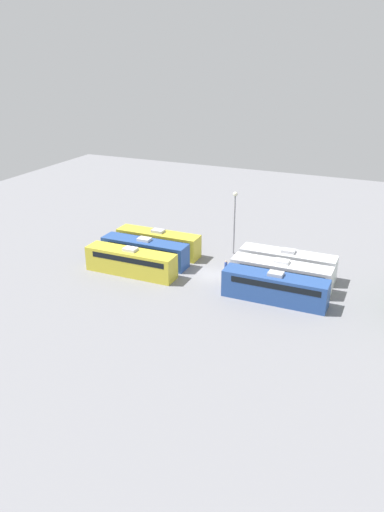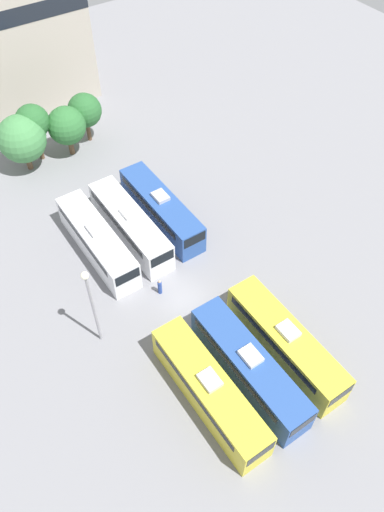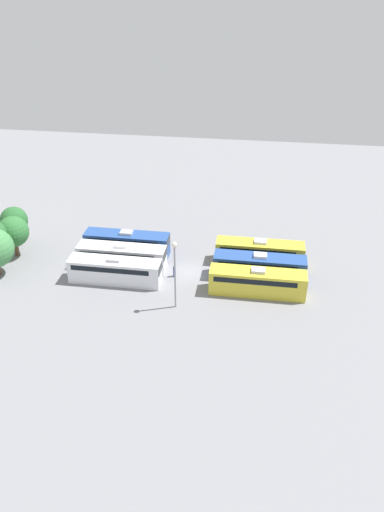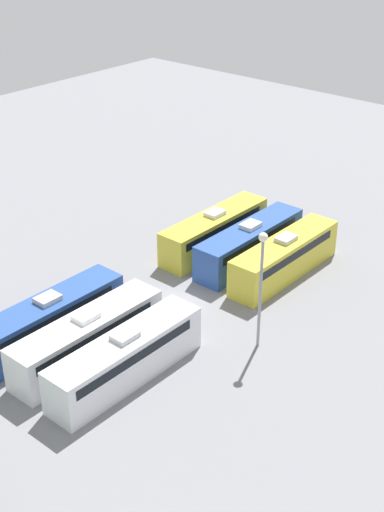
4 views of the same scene
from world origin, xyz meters
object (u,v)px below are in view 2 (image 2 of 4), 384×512
bus_1 (249,366)px  tree_2 (67,126)px  tree_1 (32,122)px  tree_3 (85,111)px  worker_person (160,287)px  tree_0 (22,139)px  bus_4 (130,224)px  bus_5 (161,208)px  bus_2 (285,341)px  bus_3 (97,240)px  depot_building (12,8)px  light_pole (90,297)px  bus_0 (209,390)px

bus_1 → tree_2: bearing=88.6°
tree_1 → tree_3: bearing=1.0°
worker_person → tree_0: tree_0 is taller
bus_4 → worker_person: 7.25m
bus_5 → tree_2: tree_2 is taller
bus_2 → tree_3: size_ratio=1.99×
tree_0 → tree_1: bearing=26.2°
bus_5 → bus_1: bearing=-101.0°
bus_4 → tree_0: bearing=105.0°
worker_person → tree_2: bearing=84.7°
tree_0 → tree_1: (1.74, 0.86, 0.89)m
bus_3 → tree_2: size_ratio=2.01×
bus_1 → bus_5: size_ratio=1.00×
tree_0 → worker_person: bearing=-82.7°
bus_3 → bus_4: same height
bus_5 → tree_2: size_ratio=2.01×
bus_2 → depot_building: bearing=92.1°
bus_2 → light_pole: 14.96m
bus_2 → bus_5: bearing=90.5°
bus_3 → tree_3: tree_3 is taller
tree_1 → tree_2: (3.12, -1.04, -1.09)m
bus_2 → worker_person: bus_2 is taller
tree_1 → light_pole: bearing=-102.3°
tree_1 → depot_building: bearing=70.8°
tree_2 → depot_building: (1.14, 13.26, 7.23)m
tree_2 → depot_building: size_ratio=0.26×
bus_1 → tree_0: size_ratio=1.81×
light_pole → depot_building: 37.95m
bus_0 → bus_5: (6.93, 17.64, 0.00)m
depot_building → worker_person: bearing=-95.2°
tree_0 → tree_2: (4.86, -0.18, -0.20)m
bus_1 → light_pole: light_pole is taller
worker_person → light_pole: bearing=-168.7°
bus_5 → bus_0: bearing=-111.4°
light_pole → tree_3: 26.74m
bus_5 → tree_2: (-2.66, 14.52, 1.92)m
bus_2 → bus_3: same height
bus_4 → tree_2: tree_2 is taller
tree_1 → bus_2: bearing=-79.9°
depot_building → bus_4: bearing=-94.0°
bus_0 → depot_building: bearing=83.2°
tree_0 → bus_1: bearing=-82.8°
bus_5 → worker_person: (-4.71, -7.33, -0.91)m
bus_0 → bus_4: bearing=78.9°
bus_3 → light_pole: light_pole is taller
light_pole → worker_person: bearing=11.3°
worker_person → bus_3: bearing=107.6°
bus_1 → tree_2: (0.78, 32.28, 1.92)m
bus_4 → light_pole: (-7.54, -8.35, 4.00)m
bus_1 → tree_2: size_ratio=2.01×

